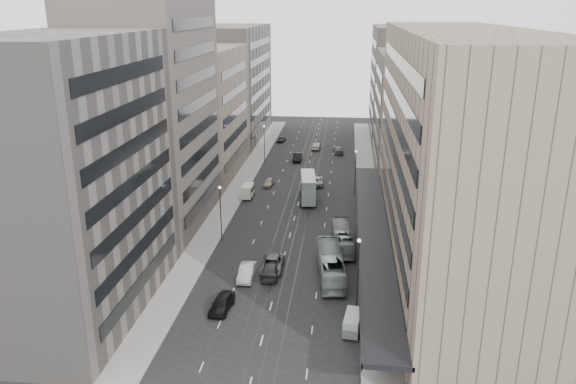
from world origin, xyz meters
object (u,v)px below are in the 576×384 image
at_px(panel_van, 248,191).
at_px(pedestrian, 362,322).
at_px(sedan_2, 272,264).
at_px(bus_far, 343,238).
at_px(double_decker, 308,187).
at_px(vw_microbus, 352,323).
at_px(sedan_0, 222,303).
at_px(sedan_1, 247,272).
at_px(bus_near, 330,264).

distance_m(panel_van, pedestrian, 45.62).
bearing_deg(pedestrian, sedan_2, -45.61).
distance_m(bus_far, sedan_2, 12.09).
distance_m(double_decker, vw_microbus, 41.89).
relative_size(double_decker, sedan_0, 1.74).
bearing_deg(double_decker, panel_van, 171.68).
xyz_separation_m(bus_far, vw_microbus, (1.35, -21.69, -0.35)).
bearing_deg(double_decker, bus_far, -77.95).
height_order(double_decker, pedestrian, double_decker).
height_order(sedan_1, pedestrian, pedestrian).
bearing_deg(sedan_2, vw_microbus, -53.39).
xyz_separation_m(vw_microbus, pedestrian, (1.00, 0.34, -0.10)).
xyz_separation_m(bus_near, sedan_0, (-11.80, -9.48, -0.85)).
distance_m(panel_van, sedan_1, 31.10).
distance_m(bus_far, sedan_1, 15.95).
xyz_separation_m(panel_van, sedan_1, (5.25, -30.65, -0.50)).
bearing_deg(bus_near, bus_far, -105.17).
height_order(vw_microbus, panel_van, panel_van).
relative_size(bus_far, vw_microbus, 2.69).
xyz_separation_m(panel_van, sedan_2, (8.12, -28.06, -0.49)).
bearing_deg(sedan_0, vw_microbus, -6.37).
relative_size(panel_van, sedan_2, 0.64).
bearing_deg(panel_van, bus_near, -61.03).
xyz_separation_m(panel_van, pedestrian, (19.40, -41.29, -0.29)).
height_order(sedan_2, pedestrian, pedestrian).
height_order(panel_van, sedan_0, panel_van).
bearing_deg(vw_microbus, sedan_2, 134.74).
height_order(bus_near, pedestrian, bus_near).
bearing_deg(panel_van, sedan_1, -79.54).
relative_size(bus_far, pedestrian, 6.01).
bearing_deg(sedan_1, bus_near, 7.62).
bearing_deg(panel_van, vw_microbus, -65.42).
bearing_deg(sedan_0, panel_van, 100.97).
xyz_separation_m(vw_microbus, sedan_1, (-13.15, 10.98, -0.31)).
relative_size(vw_microbus, sedan_0, 0.79).
distance_m(bus_far, sedan_0, 22.89).
bearing_deg(sedan_0, pedestrian, -4.45).
bearing_deg(double_decker, sedan_1, -106.19).
bearing_deg(panel_van, double_decker, -1.74).
relative_size(bus_near, sedan_0, 2.44).
distance_m(bus_far, pedestrian, 21.49).
height_order(bus_near, double_decker, double_decker).
bearing_deg(vw_microbus, pedestrian, 26.12).
bearing_deg(sedan_1, pedestrian, -37.58).
bearing_deg(pedestrian, vw_microbus, 22.47).
bearing_deg(sedan_1, sedan_2, 41.40).
bearing_deg(bus_far, vw_microbus, 89.05).
bearing_deg(vw_microbus, sedan_0, 175.94).
xyz_separation_m(double_decker, sedan_0, (-6.91, -38.16, -1.68)).
xyz_separation_m(bus_near, panel_van, (-15.65, 29.14, -0.37)).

